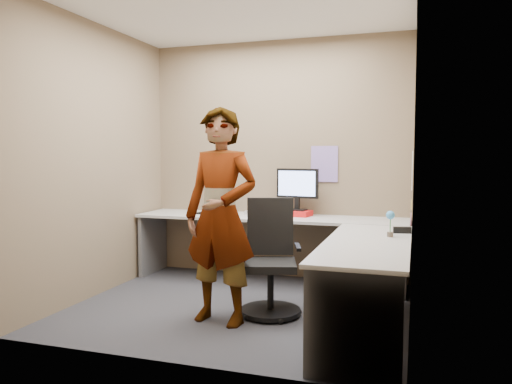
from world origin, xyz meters
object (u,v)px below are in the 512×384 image
(monitor, at_px, (297,186))
(person, at_px, (221,216))
(office_chair, at_px, (270,268))
(desk, at_px, (295,240))

(monitor, bearing_deg, person, -90.63)
(office_chair, relative_size, person, 0.56)
(monitor, distance_m, person, 1.56)
(monitor, distance_m, office_chair, 1.35)
(monitor, relative_size, person, 0.27)
(desk, height_order, monitor, monitor)
(desk, relative_size, office_chair, 2.99)
(desk, bearing_deg, monitor, 102.01)
(office_chair, bearing_deg, monitor, 74.75)
(desk, height_order, office_chair, office_chair)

